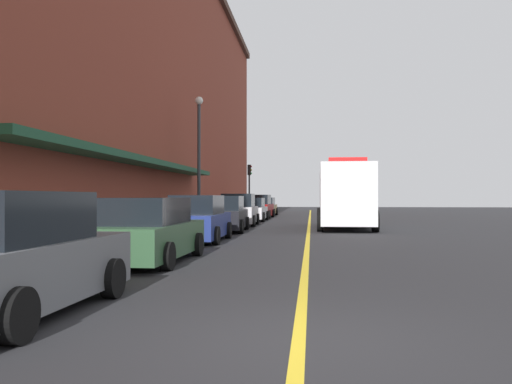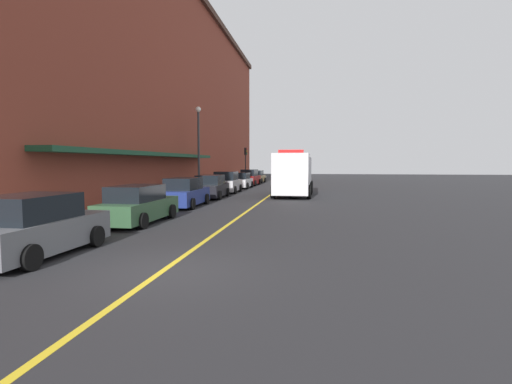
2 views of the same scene
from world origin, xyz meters
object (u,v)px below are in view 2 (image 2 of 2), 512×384
(parking_meter_1, at_px, (165,188))
(street_lamp_left, at_px, (199,140))
(parking_meter_0, at_px, (118,196))
(parked_car_1, at_px, (138,205))
(box_truck, at_px, (294,174))
(parked_car_3, at_px, (211,187))
(traffic_light_near, at_px, (246,158))
(parked_car_7, at_px, (256,177))
(parked_car_2, at_px, (185,193))
(parking_meter_2, at_px, (202,182))
(parked_car_5, at_px, (240,181))
(parked_car_4, at_px, (227,183))
(parking_meter_4, at_px, (191,183))
(parked_car_6, at_px, (250,178))
(parked_car_0, at_px, (34,227))

(parking_meter_1, bearing_deg, street_lamp_left, 93.86)
(parking_meter_0, distance_m, parking_meter_1, 5.68)
(parked_car_1, height_order, box_truck, box_truck)
(parked_car_3, bearing_deg, parking_meter_0, 170.48)
(box_truck, xyz_separation_m, parking_meter_1, (-7.20, -8.55, -0.59))
(traffic_light_near, bearing_deg, parked_car_7, -5.02)
(parking_meter_0, bearing_deg, parked_car_2, 74.93)
(parked_car_1, bearing_deg, parking_meter_2, 6.38)
(box_truck, bearing_deg, parked_car_2, -31.96)
(parked_car_2, height_order, parked_car_5, parked_car_2)
(parked_car_2, xyz_separation_m, street_lamp_left, (-1.99, 9.39, 3.61))
(parked_car_4, relative_size, traffic_light_near, 0.99)
(parking_meter_4, height_order, traffic_light_near, traffic_light_near)
(parking_meter_0, relative_size, parking_meter_1, 1.00)
(parked_car_5, distance_m, traffic_light_near, 10.95)
(parked_car_2, relative_size, parking_meter_2, 3.60)
(parked_car_4, distance_m, box_truck, 6.17)
(parking_meter_2, relative_size, street_lamp_left, 0.19)
(parked_car_4, relative_size, parking_meter_0, 3.20)
(parked_car_7, distance_m, traffic_light_near, 2.78)
(parked_car_1, height_order, parking_meter_0, parked_car_1)
(parked_car_3, relative_size, parking_meter_4, 3.54)
(parking_meter_4, bearing_deg, street_lamp_left, 98.55)
(parked_car_1, distance_m, traffic_light_near, 33.79)
(parked_car_1, height_order, parked_car_7, parked_car_1)
(parked_car_1, height_order, street_lamp_left, street_lamp_left)
(parked_car_4, distance_m, parking_meter_2, 3.12)
(parked_car_4, xyz_separation_m, parked_car_7, (0.07, 16.39, -0.10))
(parked_car_1, xyz_separation_m, parking_meter_0, (-1.49, 1.06, 0.30))
(parked_car_2, distance_m, parked_car_6, 22.11)
(traffic_light_near, bearing_deg, parking_meter_1, -90.13)
(parked_car_7, xyz_separation_m, parking_meter_2, (-1.44, -19.18, 0.32))
(parked_car_5, relative_size, parking_meter_1, 3.29)
(parked_car_6, distance_m, traffic_light_near, 5.99)
(parking_meter_1, height_order, parking_meter_2, same)
(parked_car_0, distance_m, parking_meter_0, 7.25)
(parked_car_3, distance_m, parked_car_5, 11.18)
(parked_car_0, height_order, parked_car_5, parked_car_0)
(box_truck, relative_size, street_lamp_left, 1.25)
(parking_meter_1, xyz_separation_m, street_lamp_left, (-0.60, 8.88, 3.34))
(parked_car_5, bearing_deg, street_lamp_left, 165.05)
(parked_car_3, xyz_separation_m, parked_car_6, (0.08, 16.45, 0.05))
(parking_meter_2, bearing_deg, parked_car_6, 83.91)
(box_truck, bearing_deg, parked_car_1, -19.79)
(street_lamp_left, bearing_deg, parking_meter_0, -87.64)
(parked_car_5, height_order, parking_meter_0, parked_car_5)
(parked_car_1, distance_m, parking_meter_1, 6.91)
(parked_car_5, relative_size, parking_meter_4, 3.29)
(parked_car_1, bearing_deg, parked_car_3, 0.81)
(parked_car_1, xyz_separation_m, parking_meter_2, (-1.49, 14.37, 0.30))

